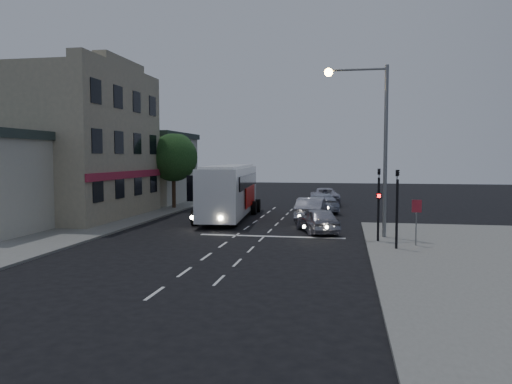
% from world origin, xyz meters
% --- Properties ---
extents(ground, '(120.00, 120.00, 0.00)m').
position_xyz_m(ground, '(0.00, 0.00, 0.00)').
color(ground, black).
extents(sidewalk_far, '(12.00, 50.00, 0.12)m').
position_xyz_m(sidewalk_far, '(-13.00, 8.00, 0.06)').
color(sidewalk_far, slate).
rests_on(sidewalk_far, ground).
extents(road_markings, '(8.00, 30.55, 0.01)m').
position_xyz_m(road_markings, '(1.29, 3.31, 0.00)').
color(road_markings, silver).
rests_on(road_markings, ground).
extents(tour_bus, '(3.53, 12.42, 3.76)m').
position_xyz_m(tour_bus, '(-2.12, 9.61, 2.03)').
color(tour_bus, white).
rests_on(tour_bus, ground).
extents(car_suv, '(3.02, 4.58, 1.45)m').
position_xyz_m(car_suv, '(4.41, 3.80, 0.73)').
color(car_suv, '#A6A6B3').
rests_on(car_suv, ground).
extents(car_sedan_a, '(1.97, 5.01, 1.62)m').
position_xyz_m(car_sedan_a, '(3.73, 8.78, 0.81)').
color(car_sedan_a, '#90919E').
rests_on(car_sedan_a, ground).
extents(car_sedan_b, '(3.34, 5.55, 1.51)m').
position_xyz_m(car_sedan_b, '(4.08, 14.68, 0.75)').
color(car_sedan_b, '#B2B7CA').
rests_on(car_sedan_b, ground).
extents(car_sedan_c, '(2.99, 5.78, 1.56)m').
position_xyz_m(car_sedan_c, '(4.10, 20.99, 0.78)').
color(car_sedan_c, '#ACAABA').
rests_on(car_sedan_c, ground).
extents(traffic_signal_main, '(0.25, 0.35, 4.10)m').
position_xyz_m(traffic_signal_main, '(7.60, 0.78, 2.42)').
color(traffic_signal_main, black).
rests_on(traffic_signal_main, sidewalk_near).
extents(traffic_signal_side, '(0.18, 0.15, 4.10)m').
position_xyz_m(traffic_signal_side, '(8.30, -1.20, 2.42)').
color(traffic_signal_side, black).
rests_on(traffic_signal_side, sidewalk_near).
extents(regulatory_sign, '(0.45, 0.12, 2.20)m').
position_xyz_m(regulatory_sign, '(9.30, -0.24, 1.60)').
color(regulatory_sign, slate).
rests_on(regulatory_sign, sidewalk_near).
extents(streetlight, '(3.32, 0.44, 9.00)m').
position_xyz_m(streetlight, '(7.34, 2.20, 5.73)').
color(streetlight, slate).
rests_on(streetlight, sidewalk_near).
extents(main_building, '(10.12, 12.00, 11.00)m').
position_xyz_m(main_building, '(-13.96, 8.00, 5.16)').
color(main_building, gray).
rests_on(main_building, sidewalk_far).
extents(low_building_north, '(9.40, 9.40, 6.50)m').
position_xyz_m(low_building_north, '(-13.50, 20.00, 3.39)').
color(low_building_north, '#B7B4A7').
rests_on(low_building_north, sidewalk_far).
extents(street_tree, '(4.00, 4.00, 6.20)m').
position_xyz_m(street_tree, '(-8.21, 15.02, 4.50)').
color(street_tree, black).
rests_on(street_tree, sidewalk_far).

